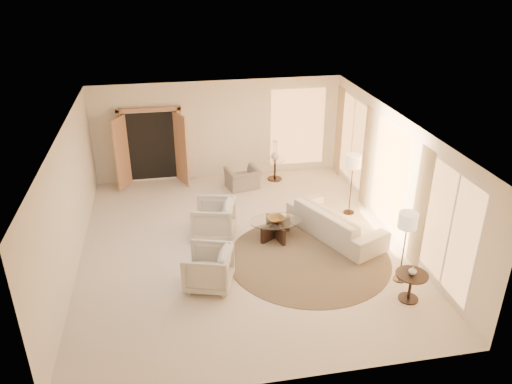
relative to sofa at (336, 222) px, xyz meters
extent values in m
cube|color=silver|center=(-2.19, -0.03, -0.37)|extent=(7.00, 8.00, 0.02)
cube|color=white|center=(-2.19, -0.03, 2.44)|extent=(7.00, 8.00, 0.02)
cube|color=white|center=(-2.19, 3.97, 1.04)|extent=(7.00, 0.04, 2.80)
cube|color=white|center=(-2.19, -4.03, 1.04)|extent=(7.00, 0.04, 2.80)
cube|color=white|center=(-5.69, -0.03, 1.04)|extent=(0.04, 8.00, 2.80)
cube|color=white|center=(1.31, -0.03, 1.04)|extent=(0.04, 8.00, 2.80)
cube|color=tan|center=(-4.09, 3.86, 0.72)|extent=(1.80, 0.12, 2.16)
cube|color=tan|center=(-4.89, 3.59, 0.67)|extent=(0.35, 0.66, 2.00)
cube|color=tan|center=(-3.29, 3.59, 0.67)|extent=(0.35, 0.66, 2.00)
cylinder|color=#3B2E21|center=(-0.86, -0.82, -0.35)|extent=(4.26, 4.26, 0.01)
imported|color=beige|center=(0.00, 0.00, 0.00)|extent=(1.89, 2.62, 0.71)
imported|color=beige|center=(-2.75, 0.53, 0.11)|extent=(1.05, 1.09, 0.93)
imported|color=beige|center=(-3.07, -1.40, 0.09)|extent=(1.04, 1.08, 0.90)
imported|color=gray|center=(-1.68, 2.97, 0.02)|extent=(0.97, 0.74, 0.76)
cube|color=black|center=(-1.37, 0.17, -0.16)|extent=(0.28, 0.88, 0.39)
cube|color=black|center=(-1.37, 0.17, -0.16)|extent=(0.78, 0.55, 0.39)
cylinder|color=white|center=(-1.37, 0.17, 0.07)|extent=(1.53, 1.53, 0.02)
cylinder|color=black|center=(0.60, -2.53, -0.34)|extent=(0.38, 0.38, 0.03)
cylinder|color=black|center=(0.60, -2.53, -0.08)|extent=(0.06, 0.06, 0.54)
cylinder|color=black|center=(0.60, -2.53, 0.20)|extent=(0.60, 0.60, 0.03)
cylinder|color=black|center=(-0.68, 3.37, -0.34)|extent=(0.42, 0.42, 0.03)
cylinder|color=black|center=(-0.68, 3.37, -0.05)|extent=(0.06, 0.06, 0.59)
cylinder|color=white|center=(-0.68, 3.37, 0.26)|extent=(0.54, 0.54, 0.03)
cylinder|color=black|center=(0.71, 1.00, -0.34)|extent=(0.27, 0.27, 0.03)
cylinder|color=black|center=(0.71, 1.00, 0.31)|extent=(0.03, 0.03, 1.33)
cylinder|color=beige|center=(0.71, 1.00, 1.05)|extent=(0.38, 0.38, 0.32)
cylinder|color=black|center=(0.71, -1.91, -0.34)|extent=(0.26, 0.26, 0.03)
cylinder|color=black|center=(0.71, -1.91, 0.28)|extent=(0.03, 0.03, 1.28)
cylinder|color=beige|center=(0.71, -1.91, 1.00)|extent=(0.37, 0.37, 0.31)
imported|color=brown|center=(-1.37, 0.17, 0.12)|extent=(0.44, 0.44, 0.09)
imported|color=white|center=(0.60, -2.53, 0.29)|extent=(0.20, 0.20, 0.16)
imported|color=white|center=(-0.68, 3.37, 0.39)|extent=(0.25, 0.25, 0.25)
camera|label=1|loc=(-3.64, -9.50, 5.55)|focal=35.00mm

